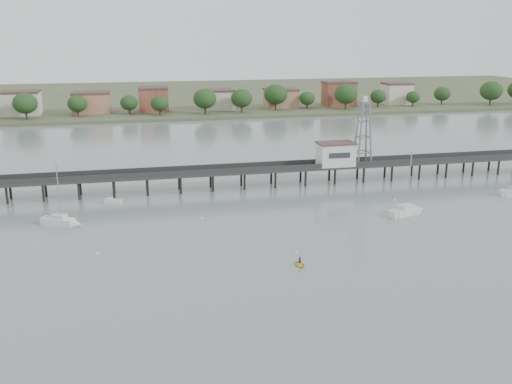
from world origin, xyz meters
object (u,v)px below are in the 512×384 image
Objects in this scene: lattice_tower at (363,133)px; sailboat_b at (65,222)px; yellow_dinghy at (300,265)px; sailboat_c at (410,211)px; pier at (227,172)px; white_tender at (113,201)px.

lattice_tower is 1.28× the size of sailboat_b.
sailboat_b reaches higher than yellow_dinghy.
sailboat_c is 1.06× the size of sailboat_b.
lattice_tower is 27.65m from sailboat_c.
pier reaches higher than white_tender.
sailboat_c is at bearing -39.75° from pier.
sailboat_b is at bearing 139.92° from yellow_dinghy.
pier is 61.22× the size of yellow_dinghy.
lattice_tower is at bearing 69.85° from sailboat_c.
lattice_tower reaches higher than pier.
sailboat_b is 4.92× the size of yellow_dinghy.
lattice_tower is at bearing 53.97° from yellow_dinghy.
lattice_tower reaches higher than yellow_dinghy.
white_tender is 1.47× the size of yellow_dinghy.
sailboat_c is at bearing 0.60° from white_tender.
sailboat_b is (-32.61, -18.36, -3.15)m from pier.
lattice_tower is 1.21× the size of sailboat_c.
sailboat_b is at bearing -164.01° from lattice_tower.
pier is 41.67× the size of white_tender.
sailboat_b is (-63.37, 7.22, 0.00)m from sailboat_c.
white_tender is (-56.07, -6.15, -10.70)m from lattice_tower.
yellow_dinghy is (-27.66, -19.15, -0.64)m from sailboat_c.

